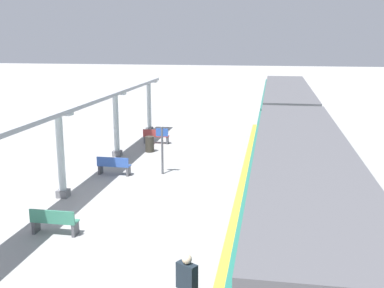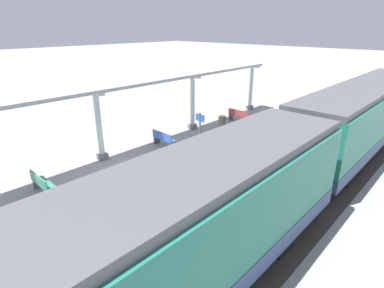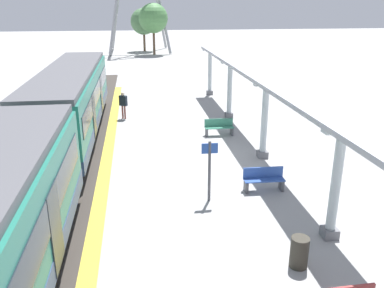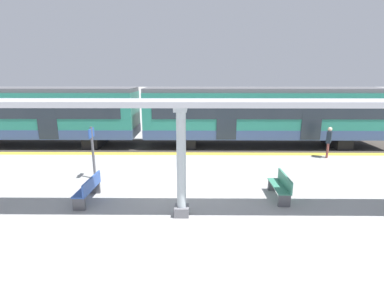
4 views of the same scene
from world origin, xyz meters
TOP-DOWN VIEW (x-y plane):
  - ground_plane at (0.00, 0.00)m, footprint 176.00×176.00m
  - tactile_edge_strip at (-3.56, 0.00)m, footprint 0.51×34.11m
  - trackbed at (-5.41, 0.00)m, footprint 3.20×46.11m
  - train_near_carriage at (-5.41, -10.19)m, footprint 2.65×14.09m
  - train_far_carriage at (-5.41, 4.48)m, footprint 2.65×14.09m
  - canopy_pillar_nearest at (3.36, -13.27)m, footprint 1.10×0.44m
  - canopy_pillar_second at (3.36, -6.60)m, footprint 1.10×0.44m
  - canopy_pillar_third at (3.36, -0.02)m, footprint 1.10×0.44m
  - canopy_beam at (3.36, -0.05)m, footprint 1.20×27.24m
  - bench_near_end at (2.08, 3.40)m, footprint 1.50×0.45m
  - bench_mid_platform at (2.39, -3.24)m, footprint 1.51×0.48m
  - bench_far_end at (2.06, -9.86)m, footprint 1.51×0.48m
  - trash_bin at (1.91, -7.81)m, footprint 0.48×0.48m
  - platform_info_sign at (0.25, -3.79)m, footprint 0.56×0.10m

SIDE VIEW (x-z plane):
  - ground_plane at x=0.00m, z-range 0.00..0.00m
  - trackbed at x=-5.41m, z-range 0.00..0.01m
  - tactile_edge_strip at x=-3.56m, z-range 0.00..0.01m
  - trash_bin at x=1.91m, z-range 0.00..0.86m
  - bench_near_end at x=2.08m, z-range 0.01..0.87m
  - bench_mid_platform at x=2.39m, z-range 0.01..0.87m
  - bench_far_end at x=2.06m, z-range 0.01..0.87m
  - platform_info_sign at x=0.25m, z-range 0.23..2.43m
  - canopy_pillar_nearest at x=3.36m, z-range 0.03..3.41m
  - canopy_pillar_second at x=3.36m, z-range 0.03..3.41m
  - canopy_pillar_third at x=3.36m, z-range 0.03..3.41m
  - train_near_carriage at x=-5.41m, z-range 0.09..3.57m
  - train_far_carriage at x=-5.41m, z-range 0.09..3.57m
  - canopy_beam at x=3.36m, z-range 3.38..3.54m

